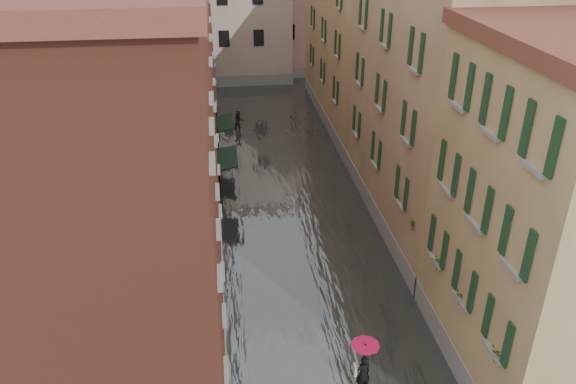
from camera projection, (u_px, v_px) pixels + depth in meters
ground at (330, 342)px, 21.59m from camera, size 120.00×120.00×0.00m
floodwater at (288, 188)px, 32.99m from camera, size 10.00×60.00×0.20m
building_left_near at (111, 238)px, 16.06m from camera, size 6.00×8.00×13.00m
building_left_mid at (148, 117)px, 25.86m from camera, size 6.00×14.00×12.50m
building_left_far at (168, 33)px, 38.73m from camera, size 6.00×16.00×14.00m
building_right_near at (563, 229)px, 17.96m from camera, size 6.00×8.00×11.50m
building_right_mid at (441, 100)px, 27.30m from camera, size 6.00×14.00×13.00m
building_right_far at (364, 46)px, 40.86m from camera, size 6.00×16.00×11.50m
building_end_cream at (222, 6)px, 51.73m from camera, size 12.00×9.00×13.00m
building_end_pink at (314, 6)px, 54.72m from camera, size 10.00×9.00×12.00m
awning_near at (227, 159)px, 30.86m from camera, size 1.09×2.98×2.80m
awning_far at (224, 124)px, 35.82m from camera, size 1.09×3.04×2.80m
window_planters at (440, 252)px, 20.79m from camera, size 0.59×10.59×0.84m
pedestrian_main at (364, 363)px, 18.87m from camera, size 0.97×0.97×2.06m
pedestrian_far at (239, 121)px, 40.99m from camera, size 0.89×0.77×1.57m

